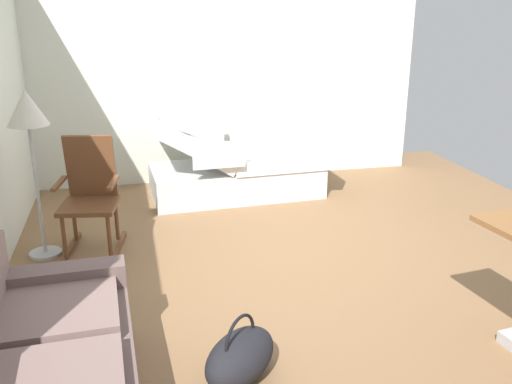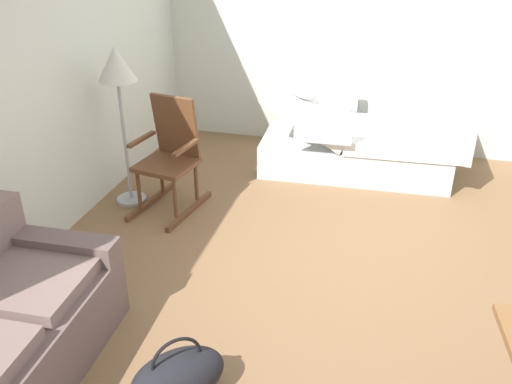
% 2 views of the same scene
% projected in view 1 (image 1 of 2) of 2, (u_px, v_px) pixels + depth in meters
% --- Properties ---
extents(ground_plane, '(6.43, 6.43, 0.00)m').
position_uv_depth(ground_plane, '(283.00, 263.00, 4.89)').
color(ground_plane, olive).
extents(side_wall, '(0.10, 4.86, 2.70)m').
position_uv_depth(side_wall, '(227.00, 71.00, 6.88)').
color(side_wall, silver).
rests_on(side_wall, ground).
extents(hospital_bed, '(1.08, 2.10, 1.08)m').
position_uv_depth(hospital_bed, '(237.00, 169.00, 6.53)').
color(hospital_bed, silver).
rests_on(hospital_bed, ground).
extents(couch, '(1.63, 0.92, 0.85)m').
position_uv_depth(couch, '(45.00, 380.00, 2.89)').
color(couch, '#68534F').
rests_on(couch, ground).
extents(rocking_chair, '(0.83, 0.59, 1.05)m').
position_uv_depth(rocking_chair, '(90.00, 197.00, 4.99)').
color(rocking_chair, brown).
rests_on(rocking_chair, ground).
extents(floor_lamp, '(0.34, 0.34, 1.48)m').
position_uv_depth(floor_lamp, '(28.00, 120.00, 4.65)').
color(floor_lamp, '#B2B5BA').
rests_on(floor_lamp, ground).
extents(duffel_bag, '(0.62, 0.62, 0.43)m').
position_uv_depth(duffel_bag, '(240.00, 357.00, 3.34)').
color(duffel_bag, black).
rests_on(duffel_bag, ground).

